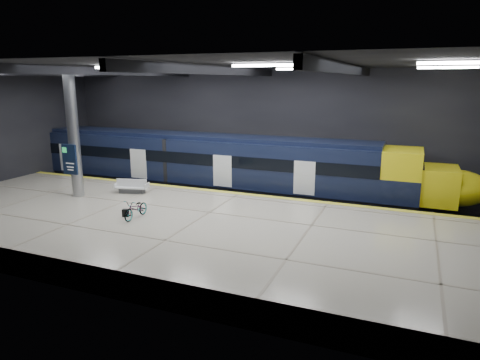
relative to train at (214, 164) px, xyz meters
The scene contains 10 objects.
ground 6.51m from the train, 62.87° to the right, with size 30.00×30.00×0.00m, color black.
room_shell 7.18m from the train, 62.87° to the right, with size 30.10×16.10×8.05m.
platform 8.61m from the train, 70.60° to the right, with size 30.00×11.00×1.10m, color #BCB59F.
safety_strip 4.05m from the train, 44.28° to the right, with size 30.00×0.40×0.01m, color yellow.
rails 3.44m from the train, ahead, with size 30.00×1.52×0.16m.
train is the anchor object (origin of this frame).
bench 5.68m from the train, 120.04° to the right, with size 1.94×1.16×0.80m.
bicycle 8.59m from the train, 89.34° to the right, with size 0.60×1.72×0.90m, color #99999E.
pannier_bag 8.62m from the train, 93.35° to the right, with size 0.30×0.18×0.35m, color black.
info_column 8.67m from the train, 128.47° to the right, with size 0.90×0.78×6.90m.
Camera 1 is at (8.81, -18.69, 7.31)m, focal length 32.00 mm.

